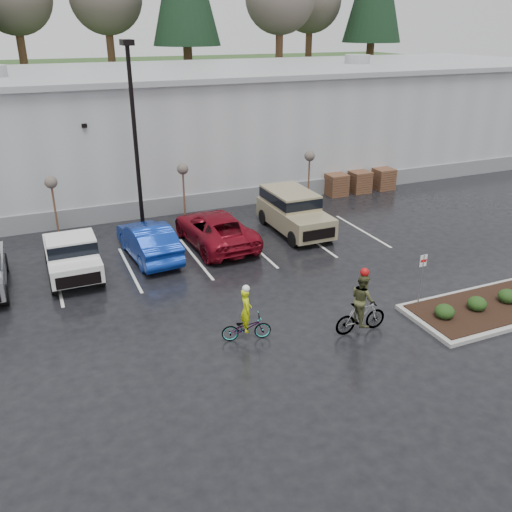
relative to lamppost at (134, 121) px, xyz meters
name	(u,v)px	position (x,y,z in m)	size (l,w,h in m)	color
ground	(333,331)	(4.00, -12.00, -5.69)	(120.00, 120.00, 0.00)	black
warehouse	(166,125)	(4.00, 9.99, -2.04)	(60.50, 15.50, 7.20)	#A5A8AA
wooded_ridge	(110,95)	(4.00, 33.00, -2.69)	(80.00, 25.00, 6.00)	#1D3B18
lamppost	(134,121)	(0.00, 0.00, 0.00)	(0.50, 1.00, 9.22)	black
sapling_west	(51,186)	(-4.00, 1.00, -2.96)	(0.60, 0.60, 3.20)	#512D20
sapling_mid	(183,172)	(2.50, 1.00, -2.96)	(0.60, 0.60, 3.20)	#512D20
sapling_east	(310,159)	(10.00, 1.00, -2.96)	(0.60, 0.60, 3.20)	#512D20
pallet_stack_a	(336,185)	(12.50, 2.00, -5.01)	(1.20, 1.20, 1.35)	#512D20
pallet_stack_b	(359,182)	(14.20, 2.00, -5.01)	(1.20, 1.20, 1.35)	#512D20
pallet_stack_c	(383,179)	(16.00, 2.00, -5.01)	(1.20, 1.20, 1.35)	#512D20
curb_island	(506,304)	(11.00, -13.00, -5.61)	(8.00, 3.00, 0.15)	gray
mulch_bed	(506,302)	(11.00, -13.00, -5.52)	(7.60, 2.60, 0.04)	black
shrub_a	(445,312)	(8.00, -13.00, -5.27)	(0.70, 0.70, 0.52)	black
shrub_b	(477,304)	(9.50, -13.00, -5.27)	(0.70, 0.70, 0.52)	black
shrub_c	(508,296)	(11.00, -13.00, -5.27)	(0.70, 0.70, 0.52)	black
fire_lane_sign	(422,274)	(7.80, -11.80, -4.28)	(0.30, 0.05, 2.20)	gray
pickup_white	(71,251)	(-3.78, -3.36, -4.71)	(2.10, 5.20, 1.96)	silver
car_blue	(148,240)	(-0.39, -3.02, -4.87)	(1.72, 4.95, 1.63)	#0E2F9B
car_red	(215,229)	(2.91, -2.75, -4.88)	(2.66, 5.77, 1.60)	maroon
suv_tan	(295,213)	(7.21, -2.74, -4.66)	(2.20, 5.10, 2.06)	gray
cyclist_hivis	(246,322)	(1.04, -11.28, -5.04)	(1.77, 0.94, 2.05)	#3F3F44
cyclist_olive	(361,309)	(4.85, -12.38, -4.81)	(1.88, 0.91, 2.43)	#3F3F44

